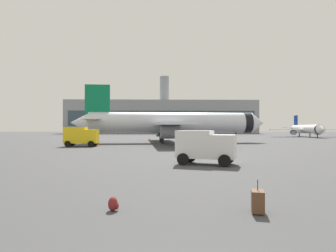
{
  "coord_description": "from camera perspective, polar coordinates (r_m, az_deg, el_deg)",
  "views": [
    {
      "loc": [
        -0.03,
        -3.64,
        2.83
      ],
      "look_at": [
        0.92,
        30.07,
        3.0
      ],
      "focal_mm": 31.41,
      "sensor_mm": 36.0,
      "label": 1
    }
  ],
  "objects": [
    {
      "name": "terminal_building",
      "position": [
        142.3,
        -1.19,
        1.76
      ],
      "size": [
        89.61,
        17.17,
        27.58
      ],
      "color": "gray",
      "rests_on": "ground"
    },
    {
      "name": "rolling_suitcase",
      "position": [
        10.45,
        17.01,
        -13.77
      ],
      "size": [
        0.55,
        0.72,
        1.1
      ],
      "color": "brown",
      "rests_on": "ground"
    },
    {
      "name": "airplane_taxiing",
      "position": [
        96.28,
        25.22,
        -0.55
      ],
      "size": [
        20.82,
        23.04,
        6.76
      ],
      "color": "white",
      "rests_on": "ground"
    },
    {
      "name": "safety_cone_far",
      "position": [
        53.13,
        -14.19,
        -3.02
      ],
      "size": [
        0.44,
        0.44,
        0.59
      ],
      "color": "#F2590C",
      "rests_on": "ground"
    },
    {
      "name": "traveller_backpack",
      "position": [
        10.46,
        -10.56,
        -14.66
      ],
      "size": [
        0.36,
        0.4,
        0.48
      ],
      "color": "maroon",
      "rests_on": "ground"
    },
    {
      "name": "service_truck",
      "position": [
        45.58,
        -16.54,
        -1.82
      ],
      "size": [
        4.81,
        2.54,
        2.9
      ],
      "color": "yellow",
      "rests_on": "ground"
    },
    {
      "name": "safety_cone_near",
      "position": [
        62.97,
        -3.72,
        -2.57
      ],
      "size": [
        0.44,
        0.44,
        0.67
      ],
      "color": "#F2590C",
      "rests_on": "ground"
    },
    {
      "name": "cargo_van",
      "position": [
        22.69,
        7.25,
        -3.77
      ],
      "size": [
        4.82,
        3.59,
        2.6
      ],
      "color": "white",
      "rests_on": "ground"
    },
    {
      "name": "safety_cone_mid",
      "position": [
        49.02,
        -13.3,
        -3.16
      ],
      "size": [
        0.44,
        0.44,
        0.75
      ],
      "color": "#F2590C",
      "rests_on": "ground"
    },
    {
      "name": "airplane_at_gate",
      "position": [
        53.78,
        0.62,
        0.59
      ],
      "size": [
        35.76,
        32.27,
        10.5
      ],
      "color": "silver",
      "rests_on": "ground"
    }
  ]
}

